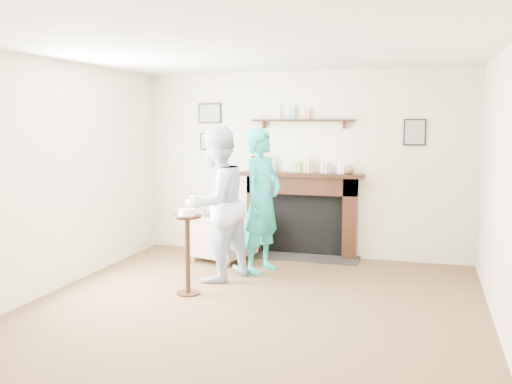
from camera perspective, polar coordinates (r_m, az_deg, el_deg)
ground at (r=5.66m, az=-0.70°, el=-11.90°), size 5.00×5.00×0.00m
room_shell at (r=6.02m, az=1.23°, el=5.02°), size 4.54×5.02×2.52m
armchair at (r=7.66m, az=-3.30°, el=-6.82°), size 0.88×0.87×0.64m
man at (r=6.77m, az=-3.95°, el=-8.69°), size 0.96×1.06×1.78m
woman at (r=7.11m, az=0.58°, el=-7.91°), size 0.59×0.74×1.76m
pedestal_table at (r=6.10m, az=-6.88°, el=-4.66°), size 0.31×0.31×0.98m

